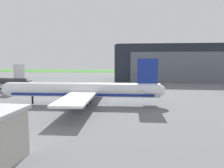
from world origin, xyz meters
The scene contains 5 objects.
ground_plane centered at (0.00, 0.00, 0.00)m, with size 440.00×440.00×0.00m, color slate.
grass_field_strip centered at (0.00, 175.63, 0.04)m, with size 440.00×56.00×0.08m, color #3D7D2E.
maintenance_hangar centered at (33.98, 82.06, 11.12)m, with size 77.64×33.40×23.17m.
airliner_near_right centered at (-6.57, 0.99, 4.33)m, with size 49.45×43.60×13.83m.
fuel_bowser centered at (6.26, 31.40, 1.27)m, with size 5.40×3.30×2.17m.
Camera 1 is at (10.89, -62.94, 13.88)m, focal length 35.53 mm.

